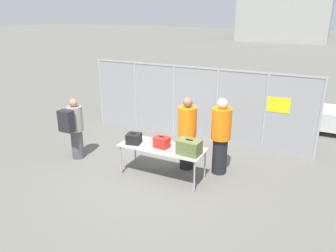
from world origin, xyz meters
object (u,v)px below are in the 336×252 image
object	(u,v)px
suitcase_olive	(189,147)
suitcase_black	(134,139)
inspection_table	(162,149)
security_worker_far	(221,136)
security_worker_near	(187,133)
traveler_hooded	(74,127)
utility_trailer	(295,114)
suitcase_red	(162,142)

from	to	relation	value
suitcase_olive	suitcase_black	bearing A→B (deg)	-179.81
inspection_table	security_worker_far	bearing A→B (deg)	33.76
security_worker_near	inspection_table	bearing A→B (deg)	58.86
traveler_hooded	utility_trailer	distance (m)	7.12
suitcase_black	inspection_table	bearing A→B (deg)	9.39
inspection_table	suitcase_black	xyz separation A→B (m)	(-0.69, -0.11, 0.17)
suitcase_black	suitcase_red	size ratio (longest dim) A/B	1.05
suitcase_red	suitcase_olive	bearing A→B (deg)	-5.38
inspection_table	suitcase_red	distance (m)	0.19
suitcase_red	security_worker_near	bearing A→B (deg)	64.33
inspection_table	suitcase_black	size ratio (longest dim) A/B	5.31
suitcase_black	utility_trailer	size ratio (longest dim) A/B	0.09
security_worker_far	utility_trailer	world-z (taller)	security_worker_far
suitcase_red	traveler_hooded	distance (m)	2.49
inspection_table	suitcase_black	distance (m)	0.72
suitcase_black	suitcase_red	bearing A→B (deg)	5.82
traveler_hooded	suitcase_black	bearing A→B (deg)	-20.47
security_worker_near	security_worker_far	size ratio (longest dim) A/B	0.98
inspection_table	utility_trailer	distance (m)	5.58
suitcase_black	suitcase_olive	xyz separation A→B (m)	(1.40, 0.00, 0.04)
inspection_table	security_worker_near	world-z (taller)	security_worker_near
suitcase_olive	traveler_hooded	xyz separation A→B (m)	(-3.20, -0.01, -0.03)
suitcase_red	security_worker_far	xyz separation A→B (m)	(1.14, 0.81, 0.07)
utility_trailer	suitcase_black	bearing A→B (deg)	-121.34
suitcase_black	security_worker_far	bearing A→B (deg)	25.67
suitcase_olive	security_worker_near	xyz separation A→B (m)	(-0.37, 0.76, 0.01)
suitcase_olive	security_worker_far	distance (m)	0.98
suitcase_black	utility_trailer	distance (m)	6.02
inspection_table	security_worker_near	bearing A→B (deg)	62.21
suitcase_red	security_worker_far	distance (m)	1.40
inspection_table	suitcase_black	world-z (taller)	suitcase_black
security_worker_far	utility_trailer	xyz separation A→B (m)	(1.28, 4.24, -0.52)
suitcase_red	traveler_hooded	world-z (taller)	traveler_hooded
traveler_hooded	security_worker_far	world-z (taller)	security_worker_far
security_worker_near	security_worker_far	xyz separation A→B (m)	(0.81, 0.11, 0.02)
traveler_hooded	security_worker_far	bearing A→B (deg)	-6.94
utility_trailer	security_worker_far	bearing A→B (deg)	-106.80
traveler_hooded	inspection_table	bearing A→B (deg)	-17.92
suitcase_black	suitcase_red	world-z (taller)	suitcase_red
security_worker_far	utility_trailer	distance (m)	4.46
suitcase_black	traveler_hooded	distance (m)	1.80
suitcase_black	traveler_hooded	size ratio (longest dim) A/B	0.23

